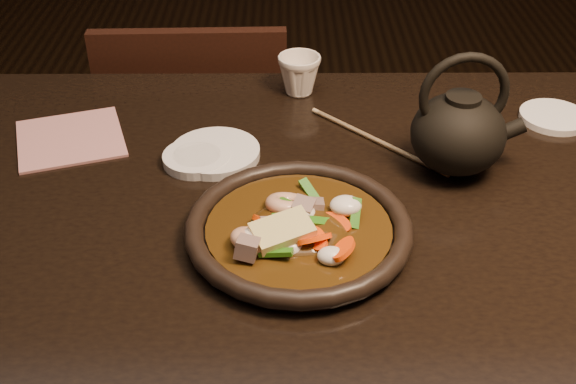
{
  "coord_description": "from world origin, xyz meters",
  "views": [
    {
      "loc": [
        -0.11,
        -0.74,
        1.33
      ],
      "look_at": [
        -0.11,
        0.01,
        0.8
      ],
      "focal_mm": 45.0,
      "sensor_mm": 36.0,
      "label": 1
    }
  ],
  "objects_px": {
    "chair": "(204,167)",
    "teapot": "(459,130)",
    "tea_cup": "(299,73)",
    "table": "(368,270)",
    "plate": "(299,230)"
  },
  "relations": [
    {
      "from": "plate",
      "to": "table",
      "type": "bearing_deg",
      "value": 15.59
    },
    {
      "from": "chair",
      "to": "tea_cup",
      "type": "bearing_deg",
      "value": 129.56
    },
    {
      "from": "table",
      "to": "chair",
      "type": "bearing_deg",
      "value": 115.68
    },
    {
      "from": "table",
      "to": "tea_cup",
      "type": "xyz_separation_m",
      "value": [
        -0.09,
        0.37,
        0.11
      ]
    },
    {
      "from": "chair",
      "to": "teapot",
      "type": "distance_m",
      "value": 0.74
    },
    {
      "from": "table",
      "to": "chair",
      "type": "relative_size",
      "value": 1.97
    },
    {
      "from": "teapot",
      "to": "plate",
      "type": "bearing_deg",
      "value": -148.72
    },
    {
      "from": "table",
      "to": "teapot",
      "type": "distance_m",
      "value": 0.23
    },
    {
      "from": "table",
      "to": "plate",
      "type": "xyz_separation_m",
      "value": [
        -0.1,
        -0.03,
        0.09
      ]
    },
    {
      "from": "chair",
      "to": "tea_cup",
      "type": "height_order",
      "value": "tea_cup"
    },
    {
      "from": "table",
      "to": "teapot",
      "type": "xyz_separation_m",
      "value": [
        0.13,
        0.13,
        0.14
      ]
    },
    {
      "from": "tea_cup",
      "to": "teapot",
      "type": "distance_m",
      "value": 0.33
    },
    {
      "from": "plate",
      "to": "teapot",
      "type": "relative_size",
      "value": 1.6
    },
    {
      "from": "tea_cup",
      "to": "chair",
      "type": "bearing_deg",
      "value": 131.04
    },
    {
      "from": "table",
      "to": "teapot",
      "type": "height_order",
      "value": "teapot"
    }
  ]
}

